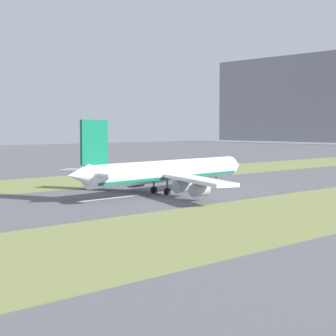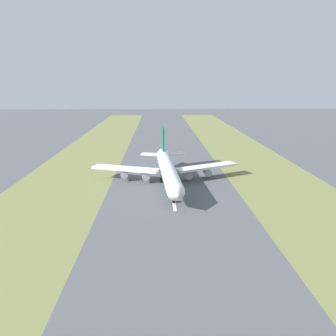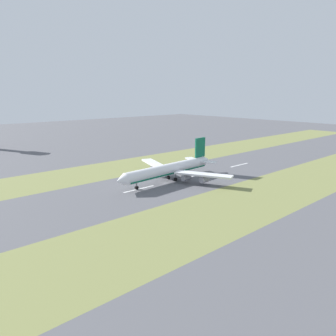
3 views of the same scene
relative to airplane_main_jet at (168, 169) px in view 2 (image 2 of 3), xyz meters
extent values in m
plane|color=#56565B|center=(-1.55, 5.28, -6.02)|extent=(800.00, 800.00, 0.00)
cube|color=olive|center=(-46.55, 5.28, -6.02)|extent=(40.00, 600.00, 0.01)
cube|color=olive|center=(43.45, 5.28, -6.02)|extent=(40.00, 600.00, 0.01)
cube|color=silver|center=(-1.55, -58.10, -6.01)|extent=(1.20, 18.00, 0.01)
cube|color=silver|center=(-1.55, -18.10, -6.01)|extent=(1.20, 18.00, 0.01)
cube|color=silver|center=(-1.55, 21.90, -6.01)|extent=(1.20, 18.00, 0.01)
cylinder|color=white|center=(-0.12, 1.90, 0.18)|extent=(9.48, 56.27, 6.00)
cone|color=white|center=(-2.02, 32.34, 0.18)|extent=(6.18, 5.36, 5.88)
cone|color=white|center=(1.82, -29.04, 0.98)|extent=(5.46, 6.31, 5.10)
cube|color=#0F6647|center=(-0.12, 1.90, -1.47)|extent=(9.04, 54.01, 0.70)
cube|color=white|center=(-17.13, -6.40, -0.72)|extent=(28.75, 17.93, 0.90)
cube|color=white|center=(17.80, -4.21, -0.72)|extent=(29.41, 14.86, 0.90)
cylinder|color=#93939E|center=(-8.85, -2.65, -3.17)|extent=(3.49, 4.99, 3.20)
cylinder|color=#93939E|center=(-17.62, -6.71, -3.17)|extent=(3.49, 4.99, 3.20)
cylinder|color=#93939E|center=(9.11, -1.53, -3.17)|extent=(3.49, 4.99, 3.20)
cylinder|color=#93939E|center=(18.31, -4.46, -3.17)|extent=(3.49, 4.99, 3.20)
cube|color=#0F6647|center=(1.50, -24.05, 8.68)|extent=(1.30, 8.03, 11.00)
cube|color=white|center=(-3.99, -24.39, 1.18)|extent=(10.92, 7.77, 0.60)
cube|color=white|center=(6.99, -23.70, 1.18)|extent=(10.78, 6.75, 0.60)
cylinder|color=#59595E|center=(-1.45, 23.14, -3.52)|extent=(0.50, 0.50, 3.20)
cylinder|color=black|center=(-1.45, 23.14, -5.12)|extent=(1.01, 1.85, 1.80)
cylinder|color=#59595E|center=(-2.53, -1.25, -3.52)|extent=(0.50, 0.50, 3.20)
cylinder|color=black|center=(-2.53, -1.25, -5.12)|extent=(1.01, 1.85, 1.80)
cylinder|color=#59595E|center=(2.66, -0.93, -3.52)|extent=(0.50, 0.50, 3.20)
cylinder|color=black|center=(2.66, -0.93, -5.12)|extent=(1.01, 1.85, 1.80)
camera|label=1|loc=(114.53, -103.38, 12.53)|focal=60.00mm
camera|label=2|loc=(3.85, 130.55, 34.68)|focal=35.00mm
camera|label=3|loc=(-122.53, 112.02, 38.72)|focal=35.00mm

